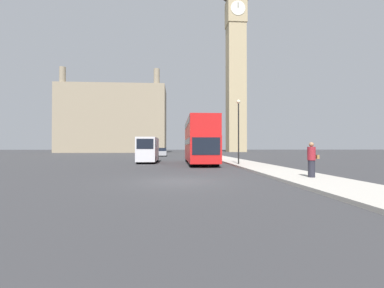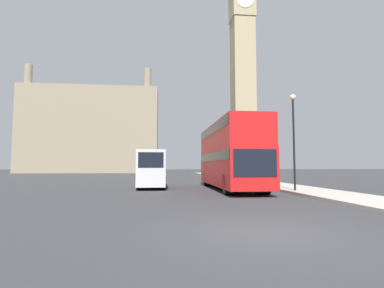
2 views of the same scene
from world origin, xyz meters
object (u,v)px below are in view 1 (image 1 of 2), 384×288
at_px(white_van, 148,149).
at_px(pedestrian, 312,160).
at_px(parked_sedan, 162,152).
at_px(clock_tower, 236,59).
at_px(street_lamp, 239,122).
at_px(red_double_decker_bus, 200,139).

height_order(white_van, pedestrian, white_van).
bearing_deg(parked_sedan, pedestrian, -74.96).
bearing_deg(white_van, clock_tower, 68.27).
bearing_deg(clock_tower, white_van, -111.73).
bearing_deg(clock_tower, street_lamp, -103.26).
distance_m(clock_tower, white_van, 72.28).
relative_size(white_van, street_lamp, 0.98).
bearing_deg(street_lamp, clock_tower, 76.74).
bearing_deg(street_lamp, pedestrian, -83.17).
relative_size(clock_tower, pedestrian, 35.54).
xyz_separation_m(pedestrian, street_lamp, (-1.23, 10.28, 2.94)).
relative_size(white_van, pedestrian, 3.21).
bearing_deg(red_double_decker_bus, white_van, 159.43).
height_order(white_van, parked_sedan, white_van).
bearing_deg(white_van, pedestrian, -56.91).
height_order(red_double_decker_bus, parked_sedan, red_double_decker_bus).
height_order(red_double_decker_bus, pedestrian, red_double_decker_bus).
relative_size(red_double_decker_bus, street_lamp, 1.89).
height_order(red_double_decker_bus, street_lamp, street_lamp).
bearing_deg(white_van, street_lamp, -29.67).
xyz_separation_m(red_double_decker_bus, pedestrian, (4.51, -13.20, -1.44)).
bearing_deg(parked_sedan, white_van, -91.18).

